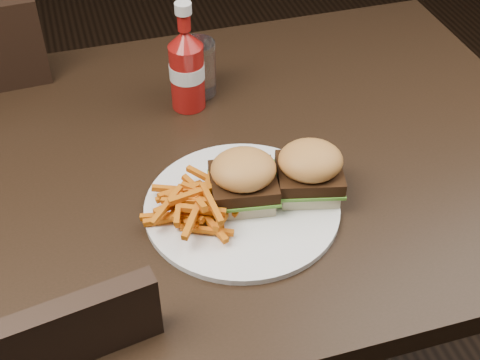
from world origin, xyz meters
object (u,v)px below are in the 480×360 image
object	(u,v)px
plate	(242,207)
ketchup_bottle	(187,77)
tumbler	(198,68)
dining_table	(198,169)

from	to	relation	value
plate	ketchup_bottle	distance (m)	0.29
ketchup_bottle	tumbler	bearing A→B (deg)	49.10
dining_table	plate	distance (m)	0.14
plate	dining_table	bearing A→B (deg)	105.45
ketchup_bottle	tumbler	size ratio (longest dim) A/B	1.19
ketchup_bottle	tumbler	xyz separation A→B (m)	(0.03, 0.03, -0.01)
plate	ketchup_bottle	bearing A→B (deg)	92.81
dining_table	tumbler	world-z (taller)	tumbler
tumbler	dining_table	bearing A→B (deg)	-104.78
dining_table	ketchup_bottle	bearing A→B (deg)	81.69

